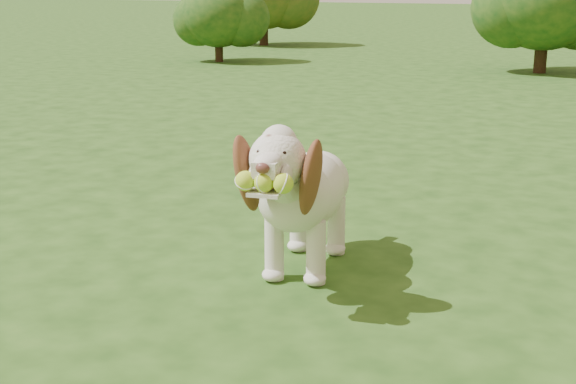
% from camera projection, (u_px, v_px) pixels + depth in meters
% --- Properties ---
extents(ground, '(80.00, 80.00, 0.00)m').
position_uv_depth(ground, '(353.00, 273.00, 3.40)').
color(ground, '#1D3F12').
rests_on(ground, ground).
extents(dog, '(0.46, 1.07, 0.69)m').
position_uv_depth(dog, '(302.00, 188.00, 3.32)').
color(dog, silver).
rests_on(dog, ground).
extents(shrub_a, '(1.17, 1.17, 1.21)m').
position_uv_depth(shrub_a, '(218.00, 14.00, 12.04)').
color(shrub_a, '#382314').
rests_on(shrub_a, ground).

